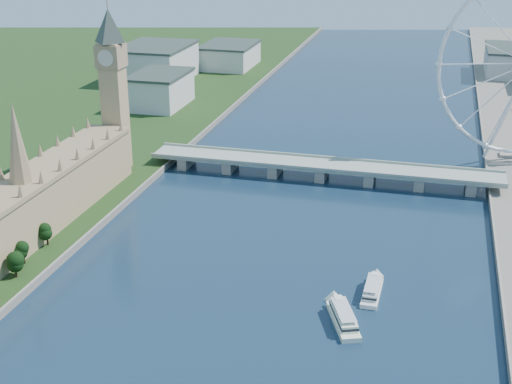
% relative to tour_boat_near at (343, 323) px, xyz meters
% --- Properties ---
extents(parliament_range, '(24.00, 200.00, 70.00)m').
position_rel_tour_boat_near_xyz_m(parliament_range, '(-164.98, 35.47, 18.48)').
color(parliament_range, tan).
rests_on(parliament_range, ground).
extents(big_ben, '(20.02, 20.02, 110.00)m').
position_rel_tour_boat_near_xyz_m(big_ben, '(-164.98, 143.47, 66.57)').
color(big_ben, tan).
rests_on(big_ben, ground).
extents(westminster_bridge, '(220.00, 22.00, 9.50)m').
position_rel_tour_boat_near_xyz_m(westminster_bridge, '(-36.98, 165.47, 6.63)').
color(westminster_bridge, gray).
rests_on(westminster_bridge, ground).
extents(city_skyline, '(505.00, 280.00, 32.00)m').
position_rel_tour_boat_near_xyz_m(city_skyline, '(2.24, 425.55, 16.96)').
color(city_skyline, beige).
rests_on(city_skyline, ground).
extents(tour_boat_near, '(19.76, 33.20, 7.19)m').
position_rel_tour_boat_near_xyz_m(tour_boat_near, '(0.00, 0.00, 0.00)').
color(tour_boat_near, white).
rests_on(tour_boat_near, ground).
extents(tour_boat_far, '(8.08, 29.67, 6.52)m').
position_rel_tour_boat_near_xyz_m(tour_boat_far, '(8.96, 26.50, 0.00)').
color(tour_boat_far, silver).
rests_on(tour_boat_far, ground).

